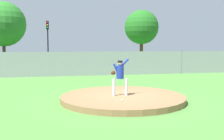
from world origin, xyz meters
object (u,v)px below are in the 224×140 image
baseball (122,100)px  parked_car_navy (28,62)px  traffic_light_near (48,36)px  parked_car_white (82,62)px  parked_car_slate (173,61)px  pitcher_youth (120,74)px  traffic_cone_orange (60,68)px

baseball → parked_car_navy: parked_car_navy is taller
traffic_light_near → parked_car_white: bearing=-50.5°
baseball → parked_car_slate: bearing=59.3°
pitcher_youth → parked_car_navy: size_ratio=0.34×
parked_car_slate → traffic_cone_orange: parked_car_slate is taller
parked_car_navy → traffic_light_near: traffic_light_near is taller
parked_car_navy → parked_car_white: parked_car_navy is taller
baseball → parked_car_navy: 16.46m
baseball → parked_car_navy: size_ratio=0.02×
parked_car_slate → traffic_light_near: (-12.71, 3.98, 2.66)m
baseball → parked_car_slate: (9.39, 15.79, 0.50)m
parked_car_white → traffic_cone_orange: 2.23m
pitcher_youth → baseball: pitcher_youth is taller
parked_car_navy → traffic_cone_orange: (2.88, 0.62, -0.59)m
baseball → traffic_cone_orange: 16.42m
baseball → parked_car_white: 15.80m
pitcher_youth → parked_car_white: bearing=90.8°
parked_car_slate → parked_car_white: 9.43m
traffic_cone_orange → parked_car_white: bearing=-13.1°
baseball → parked_car_navy: (-5.03, 15.66, 0.58)m
pitcher_youth → parked_car_navy: (-5.21, 14.54, -0.33)m
pitcher_youth → parked_car_white: 14.67m
pitcher_youth → parked_car_navy: 15.44m
parked_car_slate → parked_car_navy: bearing=-179.5°
pitcher_youth → parked_car_navy: bearing=109.7°
parked_car_slate → pitcher_youth: bearing=-122.1°
parked_car_navy → parked_car_white: size_ratio=1.02×
baseball → traffic_cone_orange: bearing=97.5°
parked_car_slate → traffic_cone_orange: bearing=177.6°
traffic_cone_orange → parked_car_navy: bearing=-167.9°
pitcher_youth → parked_car_slate: size_ratio=0.35×
parked_car_navy → baseball: bearing=-72.2°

